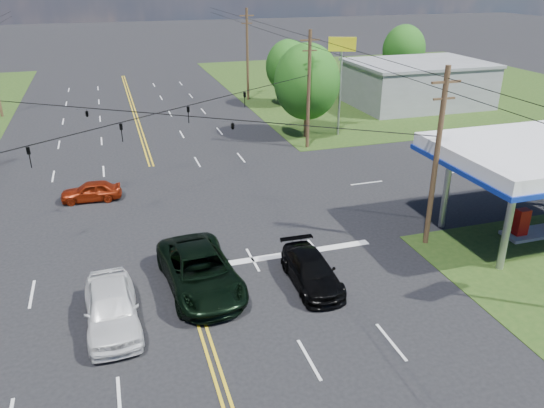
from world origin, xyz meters
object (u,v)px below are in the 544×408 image
object	(u,v)px
pole_ne	(309,89)
tree_right_b	(289,66)
suv_black	(312,271)
tree_right_a	(307,82)
pickup_white	(112,307)
tree_far_r	(404,50)
pole_se	(436,157)
retail_ne	(417,85)
pole_right_far	(247,54)
pickup_dkgreen	(200,271)

from	to	relation	value
pole_ne	tree_right_b	bearing A→B (deg)	76.87
pole_ne	suv_black	bearing A→B (deg)	-110.46
tree_right_a	pickup_white	distance (m)	29.60
tree_far_r	pickup_white	size ratio (longest dim) A/B	1.45
tree_right_b	tree_far_r	xyz separation A→B (m)	(17.50, 6.00, 0.33)
tree_right_a	pickup_white	size ratio (longest dim) A/B	1.55
tree_right_b	suv_black	bearing A→B (deg)	-107.39
tree_far_r	pole_se	bearing A→B (deg)	-118.30
pole_ne	tree_right_a	xyz separation A→B (m)	(1.00, 3.00, -0.05)
suv_black	pole_ne	bearing A→B (deg)	71.00
pole_ne	tree_far_r	world-z (taller)	pole_ne
pole_ne	tree_far_r	distance (m)	29.70
pole_ne	tree_right_a	size ratio (longest dim) A/B	1.16
pickup_white	retail_ne	bearing A→B (deg)	41.49
pole_ne	tree_right_b	xyz separation A→B (m)	(3.50, 15.00, -0.70)
pole_ne	tree_far_r	bearing A→B (deg)	45.00
tree_right_b	tree_right_a	bearing A→B (deg)	-101.77
retail_ne	suv_black	xyz separation A→B (m)	(-24.46, -31.00, -1.49)
suv_black	pole_right_far	bearing A→B (deg)	80.63
retail_ne	tree_far_r	bearing A→B (deg)	68.20
retail_ne	pickup_dkgreen	xyz separation A→B (m)	(-29.50, -29.81, -1.28)
pole_right_far	pole_ne	bearing A→B (deg)	-90.00
pole_se	pole_right_far	world-z (taller)	pole_right_far
pickup_dkgreen	suv_black	bearing A→B (deg)	-17.35
tree_right_a	tree_right_b	bearing A→B (deg)	78.23
pole_ne	pickup_dkgreen	xyz separation A→B (m)	(-12.50, -18.81, -3.99)
pole_right_far	tree_right_b	xyz separation A→B (m)	(3.50, -4.00, -0.95)
tree_far_r	pole_right_far	bearing A→B (deg)	-174.56
pole_right_far	tree_right_a	world-z (taller)	pole_right_far
pole_right_far	tree_right_b	bearing A→B (deg)	-48.81
pole_right_far	pickup_white	size ratio (longest dim) A/B	1.89
tree_right_b	suv_black	distance (m)	36.84
pole_ne	pole_right_far	world-z (taller)	pole_right_far
tree_right_a	tree_far_r	xyz separation A→B (m)	(20.00, 18.00, -0.33)
tree_right_a	suv_black	distance (m)	24.85
tree_right_a	pickup_dkgreen	bearing A→B (deg)	-121.76
pole_right_far	pickup_white	bearing A→B (deg)	-112.65
retail_ne	pole_se	xyz separation A→B (m)	(-17.00, -29.00, 2.72)
pole_se	pole_ne	size ratio (longest dim) A/B	1.00
tree_right_a	pickup_dkgreen	xyz separation A→B (m)	(-13.50, -21.81, -3.95)
retail_ne	pole_se	world-z (taller)	pole_se
tree_right_b	pickup_dkgreen	size ratio (longest dim) A/B	1.07
pole_ne	pickup_dkgreen	world-z (taller)	pole_ne
pole_right_far	pickup_white	xyz separation A→B (m)	(-16.50, -39.55, -4.27)
retail_ne	pole_right_far	xyz separation A→B (m)	(-17.00, 8.00, 2.97)
pole_ne	tree_right_b	world-z (taller)	pole_ne
tree_right_a	pickup_dkgreen	distance (m)	25.95
retail_ne	pole_right_far	size ratio (longest dim) A/B	1.40
pole_se	retail_ne	bearing A→B (deg)	59.62
pole_se	pole_ne	distance (m)	18.00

